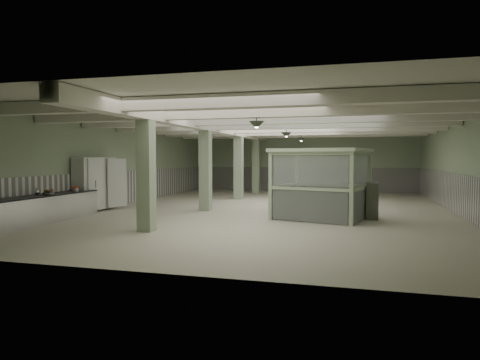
% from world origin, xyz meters
% --- Properties ---
extents(floor, '(20.00, 20.00, 0.00)m').
position_xyz_m(floor, '(0.00, 0.00, 0.00)').
color(floor, beige).
rests_on(floor, ground).
extents(ceiling, '(14.00, 20.00, 0.02)m').
position_xyz_m(ceiling, '(0.00, 0.00, 3.60)').
color(ceiling, silver).
rests_on(ceiling, wall_back).
extents(wall_back, '(14.00, 0.02, 3.60)m').
position_xyz_m(wall_back, '(0.00, 10.00, 1.80)').
color(wall_back, '#93A685').
rests_on(wall_back, floor).
extents(wall_front, '(14.00, 0.02, 3.60)m').
position_xyz_m(wall_front, '(0.00, -10.00, 1.80)').
color(wall_front, '#93A685').
rests_on(wall_front, floor).
extents(wall_left, '(0.02, 20.00, 3.60)m').
position_xyz_m(wall_left, '(-7.00, 0.00, 1.80)').
color(wall_left, '#93A685').
rests_on(wall_left, floor).
extents(wall_right, '(0.02, 20.00, 3.60)m').
position_xyz_m(wall_right, '(7.00, 0.00, 1.80)').
color(wall_right, '#93A685').
rests_on(wall_right, floor).
extents(wainscot_left, '(0.05, 19.90, 1.50)m').
position_xyz_m(wainscot_left, '(-6.97, 0.00, 0.75)').
color(wainscot_left, silver).
rests_on(wainscot_left, floor).
extents(wainscot_right, '(0.05, 19.90, 1.50)m').
position_xyz_m(wainscot_right, '(6.97, 0.00, 0.75)').
color(wainscot_right, silver).
rests_on(wainscot_right, floor).
extents(wainscot_back, '(13.90, 0.05, 1.50)m').
position_xyz_m(wainscot_back, '(0.00, 9.97, 0.75)').
color(wainscot_back, silver).
rests_on(wainscot_back, floor).
extents(girder, '(0.45, 19.90, 0.40)m').
position_xyz_m(girder, '(-2.50, 0.00, 3.38)').
color(girder, silver).
rests_on(girder, ceiling).
extents(beam_a, '(13.90, 0.35, 0.32)m').
position_xyz_m(beam_a, '(0.00, -7.50, 3.42)').
color(beam_a, silver).
rests_on(beam_a, ceiling).
extents(beam_b, '(13.90, 0.35, 0.32)m').
position_xyz_m(beam_b, '(0.00, -5.00, 3.42)').
color(beam_b, silver).
rests_on(beam_b, ceiling).
extents(beam_c, '(13.90, 0.35, 0.32)m').
position_xyz_m(beam_c, '(0.00, -2.50, 3.42)').
color(beam_c, silver).
rests_on(beam_c, ceiling).
extents(beam_d, '(13.90, 0.35, 0.32)m').
position_xyz_m(beam_d, '(0.00, 0.00, 3.42)').
color(beam_d, silver).
rests_on(beam_d, ceiling).
extents(beam_e, '(13.90, 0.35, 0.32)m').
position_xyz_m(beam_e, '(0.00, 2.50, 3.42)').
color(beam_e, silver).
rests_on(beam_e, ceiling).
extents(beam_f, '(13.90, 0.35, 0.32)m').
position_xyz_m(beam_f, '(0.00, 5.00, 3.42)').
color(beam_f, silver).
rests_on(beam_f, ceiling).
extents(beam_g, '(13.90, 0.35, 0.32)m').
position_xyz_m(beam_g, '(0.00, 7.50, 3.42)').
color(beam_g, silver).
rests_on(beam_g, ceiling).
extents(column_a, '(0.42, 0.42, 3.60)m').
position_xyz_m(column_a, '(-2.50, -6.00, 1.80)').
color(column_a, '#90A585').
rests_on(column_a, floor).
extents(column_b, '(0.42, 0.42, 3.60)m').
position_xyz_m(column_b, '(-2.50, -1.00, 1.80)').
color(column_b, '#90A585').
rests_on(column_b, floor).
extents(column_c, '(0.42, 0.42, 3.60)m').
position_xyz_m(column_c, '(-2.50, 4.00, 1.80)').
color(column_c, '#90A585').
rests_on(column_c, floor).
extents(column_d, '(0.42, 0.42, 3.60)m').
position_xyz_m(column_d, '(-2.50, 8.00, 1.80)').
color(column_d, '#90A585').
rests_on(column_d, floor).
extents(pendant_front, '(0.44, 0.44, 0.22)m').
position_xyz_m(pendant_front, '(0.50, -5.00, 3.05)').
color(pendant_front, '#2B3729').
rests_on(pendant_front, ceiling).
extents(pendant_mid, '(0.44, 0.44, 0.22)m').
position_xyz_m(pendant_mid, '(0.50, 0.50, 3.05)').
color(pendant_mid, '#2B3729').
rests_on(pendant_mid, ceiling).
extents(pendant_back, '(0.44, 0.44, 0.22)m').
position_xyz_m(pendant_back, '(0.50, 5.50, 3.05)').
color(pendant_back, '#2B3729').
rests_on(pendant_back, ceiling).
extents(prep_counter, '(0.93, 5.34, 0.91)m').
position_xyz_m(prep_counter, '(-6.54, -5.69, 0.46)').
color(prep_counter, silver).
rests_on(prep_counter, floor).
extents(pitcher_near, '(0.20, 0.22, 0.24)m').
position_xyz_m(pitcher_near, '(-6.63, -5.51, 1.02)').
color(pitcher_near, silver).
rests_on(pitcher_near, prep_counter).
extents(pitcher_far, '(0.23, 0.25, 0.29)m').
position_xyz_m(pitcher_far, '(-6.64, -3.34, 1.04)').
color(pitcher_far, silver).
rests_on(pitcher_far, prep_counter).
extents(veg_colander, '(0.40, 0.40, 0.18)m').
position_xyz_m(veg_colander, '(-6.41, -5.27, 0.99)').
color(veg_colander, '#45444A').
rests_on(veg_colander, prep_counter).
extents(orange_bowl, '(0.29, 0.29, 0.09)m').
position_xyz_m(orange_bowl, '(-6.63, -3.56, 0.94)').
color(orange_bowl, '#B2B2B7').
rests_on(orange_bowl, prep_counter).
extents(walkin_cooler, '(0.93, 2.24, 2.05)m').
position_xyz_m(walkin_cooler, '(-6.62, -2.28, 1.03)').
color(walkin_cooler, silver).
rests_on(walkin_cooler, floor).
extents(guard_booth, '(3.57, 3.24, 2.42)m').
position_xyz_m(guard_booth, '(2.13, -2.05, 1.66)').
color(guard_booth, '#AABF99').
rests_on(guard_booth, floor).
extents(filing_cabinet, '(0.42, 0.59, 1.25)m').
position_xyz_m(filing_cabinet, '(3.84, -1.78, 0.63)').
color(filing_cabinet, '#515446').
rests_on(filing_cabinet, floor).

